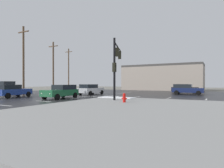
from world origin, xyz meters
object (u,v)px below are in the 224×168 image
object	(u,v)px
sedan_navy	(187,89)
sedan_silver	(91,89)
sedan_green	(61,91)
sedan_blue	(12,91)
utility_pole_distant	(69,68)
suv_white	(3,88)
utility_pole_mid	(23,59)
traffic_signal_mast	(116,60)
sedan_black	(184,88)
fire_hydrant	(124,98)
utility_pole_far	(53,66)

from	to	relation	value
sedan_navy	sedan_silver	world-z (taller)	same
sedan_navy	sedan_green	world-z (taller)	same
sedan_blue	utility_pole_distant	size ratio (longest dim) A/B	0.45
suv_white	utility_pole_mid	world-z (taller)	utility_pole_mid
traffic_signal_mast	sedan_blue	bearing A→B (deg)	83.18
sedan_blue	sedan_black	size ratio (longest dim) A/B	1.00
utility_pole_mid	fire_hydrant	bearing A→B (deg)	-10.64
fire_hydrant	suv_white	size ratio (longest dim) A/B	0.16
traffic_signal_mast	sedan_black	bearing A→B (deg)	-32.24
sedan_navy	sedan_silver	bearing A→B (deg)	-150.82
sedan_silver	suv_white	bearing A→B (deg)	119.63
sedan_green	sedan_silver	bearing A→B (deg)	-173.67
utility_pole_far	sedan_green	bearing A→B (deg)	-41.23
utility_pole_distant	utility_pole_mid	bearing A→B (deg)	-66.62
sedan_silver	sedan_navy	bearing A→B (deg)	-59.50
traffic_signal_mast	sedan_green	bearing A→B (deg)	82.16
sedan_black	fire_hydrant	bearing A→B (deg)	-100.80
sedan_navy	sedan_blue	xyz separation A→B (m)	(-18.24, -16.25, 0.00)
sedan_green	utility_pole_mid	bearing A→B (deg)	-103.50
fire_hydrant	sedan_black	size ratio (longest dim) A/B	0.17
utility_pole_mid	utility_pole_distant	xyz separation A→B (m)	(-8.35, 19.32, 0.24)
sedan_blue	sedan_black	distance (m)	27.35
utility_pole_mid	sedan_green	bearing A→B (deg)	-11.30
suv_white	utility_pole_distant	world-z (taller)	utility_pole_distant
sedan_blue	sedan_navy	bearing A→B (deg)	-54.80
sedan_green	utility_pole_far	distance (m)	15.08
fire_hydrant	sedan_black	xyz separation A→B (m)	(1.92, 21.24, 0.32)
sedan_green	utility_pole_mid	distance (m)	10.08
traffic_signal_mast	fire_hydrant	xyz separation A→B (m)	(2.23, -2.83, -3.65)
utility_pole_far	traffic_signal_mast	bearing A→B (deg)	-25.51
sedan_navy	sedan_blue	distance (m)	24.42
sedan_navy	sedan_black	bearing A→B (deg)	102.49
sedan_green	sedan_silver	distance (m)	7.59
sedan_navy	suv_white	bearing A→B (deg)	-151.23
sedan_navy	utility_pole_distant	world-z (taller)	utility_pole_distant
sedan_navy	sedan_silver	xyz separation A→B (m)	(-12.78, -7.14, 0.00)
fire_hydrant	utility_pole_distant	distance (m)	34.70
utility_pole_distant	utility_pole_far	bearing A→B (deg)	-61.19
fire_hydrant	sedan_navy	distance (m)	16.44
traffic_signal_mast	sedan_green	distance (m)	7.31
fire_hydrant	sedan_navy	size ratio (longest dim) A/B	0.17
sedan_silver	utility_pole_distant	xyz separation A→B (m)	(-16.14, 13.60, 4.60)
sedan_blue	utility_pole_mid	bearing A→B (deg)	28.03
sedan_green	utility_pole_distant	size ratio (longest dim) A/B	0.44
suv_white	sedan_green	xyz separation A→B (m)	(12.83, -1.19, -0.24)
sedan_silver	utility_pole_far	size ratio (longest dim) A/B	0.49
sedan_silver	sedan_black	bearing A→B (deg)	-42.29
sedan_blue	utility_pole_far	xyz separation A→B (m)	(-4.34, 11.18, 4.05)
utility_pole_mid	utility_pole_far	distance (m)	8.06
fire_hydrant	utility_pole_distant	world-z (taller)	utility_pole_distant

